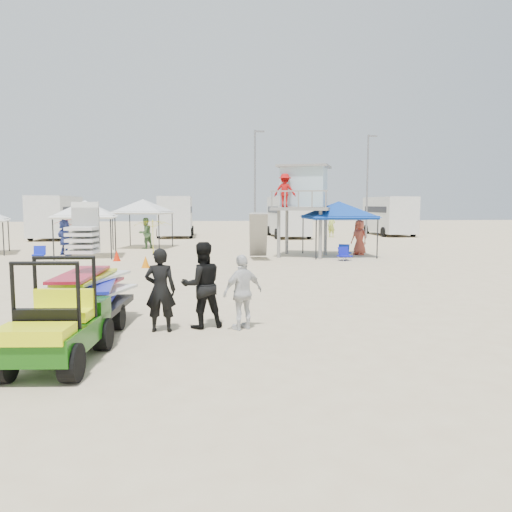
{
  "coord_description": "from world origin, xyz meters",
  "views": [
    {
      "loc": [
        -0.86,
        -9.67,
        2.62
      ],
      "look_at": [
        0.5,
        3.0,
        1.3
      ],
      "focal_mm": 35.0,
      "sensor_mm": 36.0,
      "label": 1
    }
  ],
  "objects": [
    {
      "name": "umbrella_b",
      "position": [
        -3.48,
        17.25,
        0.93
      ],
      "size": [
        2.52,
        2.55,
        1.86
      ],
      "primitive_type": "imported",
      "rotation": [
        0.0,
        0.0,
        0.28
      ],
      "color": "yellow",
      "rests_on": "ground"
    },
    {
      "name": "utility_cart",
      "position": [
        -3.26,
        -1.44,
        0.8
      ],
      "size": [
        1.32,
        2.36,
        1.72
      ],
      "color": "#144F0C",
      "rests_on": "ground"
    },
    {
      "name": "beach_chair_b",
      "position": [
        5.74,
        13.03,
        0.31
      ],
      "size": [
        0.68,
        0.75,
        0.64
      ],
      "color": "#0F15AB",
      "rests_on": "ground"
    },
    {
      "name": "cone_near",
      "position": [
        -3.23,
        11.28,
        0.25
      ],
      "size": [
        0.34,
        0.34,
        0.5
      ],
      "primitive_type": "cone",
      "color": "orange",
      "rests_on": "ground"
    },
    {
      "name": "man_mid",
      "position": [
        -0.89,
        0.84,
        0.92
      ],
      "size": [
        1.04,
        0.9,
        1.84
      ],
      "primitive_type": "imported",
      "rotation": [
        0.0,
        0.0,
        3.4
      ],
      "color": "black",
      "rests_on": "ground"
    },
    {
      "name": "rv_far_right",
      "position": [
        15.0,
        31.49,
        1.8
      ],
      "size": [
        2.64,
        6.6,
        3.25
      ],
      "color": "silver",
      "rests_on": "ground"
    },
    {
      "name": "beach_chair_c",
      "position": [
        6.17,
        14.48,
        0.31
      ],
      "size": [
        0.72,
        0.81,
        0.64
      ],
      "color": "#102EAF",
      "rests_on": "ground"
    },
    {
      "name": "beach_chair_a",
      "position": [
        -8.68,
        15.1,
        0.31
      ],
      "size": [
        0.62,
        0.67,
        0.64
      ],
      "color": "#1020B5",
      "rests_on": "ground"
    },
    {
      "name": "cone_far",
      "position": [
        -4.84,
        13.93,
        0.25
      ],
      "size": [
        0.34,
        0.34,
        0.5
      ],
      "primitive_type": "cone",
      "color": "red",
      "rests_on": "ground"
    },
    {
      "name": "rv_mid_left",
      "position": [
        -3.0,
        31.49,
        1.8
      ],
      "size": [
        2.65,
        6.5,
        3.25
      ],
      "color": "silver",
      "rests_on": "ground"
    },
    {
      "name": "light_pole_right",
      "position": [
        12.0,
        28.5,
        4.0
      ],
      "size": [
        0.14,
        0.14,
        8.0
      ],
      "primitive_type": "cylinder",
      "color": "slate",
      "rests_on": "ground"
    },
    {
      "name": "light_pole_left",
      "position": [
        3.0,
        27.0,
        4.0
      ],
      "size": [
        0.14,
        0.14,
        8.0
      ],
      "primitive_type": "cylinder",
      "color": "slate",
      "rests_on": "ground"
    },
    {
      "name": "canopy_white_a",
      "position": [
        -6.61,
        15.79,
        2.67
      ],
      "size": [
        2.99,
        2.99,
        3.22
      ],
      "color": "black",
      "rests_on": "ground"
    },
    {
      "name": "distant_beachgoers",
      "position": [
        -1.56,
        19.1,
        0.92
      ],
      "size": [
        18.57,
        14.87,
        1.86
      ],
      "color": "#34449E",
      "rests_on": "ground"
    },
    {
      "name": "ground",
      "position": [
        0.0,
        0.0,
        0.0
      ],
      "size": [
        140.0,
        140.0,
        0.0
      ],
      "primitive_type": "plane",
      "color": "beige",
      "rests_on": "ground"
    },
    {
      "name": "man_left",
      "position": [
        -1.74,
        0.59,
        0.87
      ],
      "size": [
        0.66,
        0.46,
        1.74
      ],
      "primitive_type": "imported",
      "rotation": [
        0.0,
        0.0,
        3.06
      ],
      "color": "black",
      "rests_on": "ground"
    },
    {
      "name": "lifeguard_tower",
      "position": [
        4.1,
        15.23,
        3.33
      ],
      "size": [
        3.6,
        3.6,
        4.47
      ],
      "color": "gray",
      "rests_on": "ground"
    },
    {
      "name": "man_right",
      "position": [
        -0.04,
        0.59,
        0.79
      ],
      "size": [
        1.0,
        0.78,
        1.58
      ],
      "primitive_type": "imported",
      "rotation": [
        0.0,
        0.0,
        3.63
      ],
      "color": "silver",
      "rests_on": "ground"
    },
    {
      "name": "canopy_blue",
      "position": [
        6.02,
        15.11,
        2.63
      ],
      "size": [
        3.21,
        3.21,
        3.18
      ],
      "color": "black",
      "rests_on": "ground"
    },
    {
      "name": "umbrella_a",
      "position": [
        -7.89,
        18.5,
        0.96
      ],
      "size": [
        2.72,
        2.74,
        1.92
      ],
      "primitive_type": "imported",
      "rotation": [
        0.0,
        0.0,
        0.36
      ],
      "color": "red",
      "rests_on": "ground"
    },
    {
      "name": "rv_far_left",
      "position": [
        -12.0,
        29.99,
        1.8
      ],
      "size": [
        2.64,
        6.8,
        3.25
      ],
      "color": "silver",
      "rests_on": "ground"
    },
    {
      "name": "canopy_white_c",
      "position": [
        -4.4,
        20.99,
        2.79
      ],
      "size": [
        3.49,
        3.49,
        3.33
      ],
      "color": "black",
      "rests_on": "ground"
    },
    {
      "name": "rv_mid_right",
      "position": [
        6.0,
        29.99,
        1.8
      ],
      "size": [
        2.64,
        7.0,
        3.25
      ],
      "color": "silver",
      "rests_on": "ground"
    },
    {
      "name": "surf_trailer",
      "position": [
        -3.25,
        0.89,
        0.96
      ],
      "size": [
        1.57,
        2.65,
        2.36
      ],
      "color": "black",
      "rests_on": "ground"
    }
  ]
}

